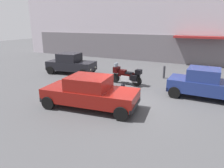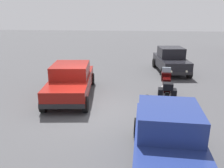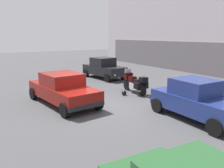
{
  "view_description": "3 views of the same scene",
  "coord_description": "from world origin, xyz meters",
  "px_view_note": "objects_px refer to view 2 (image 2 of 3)",
  "views": [
    {
      "loc": [
        3.49,
        -8.88,
        3.95
      ],
      "look_at": [
        -1.16,
        0.72,
        0.74
      ],
      "focal_mm": 32.6,
      "sensor_mm": 36.0,
      "label": 1
    },
    {
      "loc": [
        8.58,
        1.9,
        3.88
      ],
      "look_at": [
        -0.73,
        0.92,
        0.9
      ],
      "focal_mm": 36.63,
      "sensor_mm": 36.0,
      "label": 2
    },
    {
      "loc": [
        9.24,
        -4.91,
        3.37
      ],
      "look_at": [
        -0.57,
        1.24,
        0.92
      ],
      "focal_mm": 37.01,
      "sensor_mm": 36.0,
      "label": 3
    }
  ],
  "objects_px": {
    "motorcycle": "(166,87)",
    "car_sedan_far": "(71,80)",
    "car_hatchback_near": "(168,140)",
    "car_wagon_end": "(171,60)",
    "helmet": "(147,98)"
  },
  "relations": [
    {
      "from": "car_hatchback_near",
      "to": "car_sedan_far",
      "type": "bearing_deg",
      "value": -139.86
    },
    {
      "from": "helmet",
      "to": "car_sedan_far",
      "type": "height_order",
      "value": "car_sedan_far"
    },
    {
      "from": "car_sedan_far",
      "to": "car_wagon_end",
      "type": "bearing_deg",
      "value": -52.72
    },
    {
      "from": "car_sedan_far",
      "to": "car_wagon_end",
      "type": "height_order",
      "value": "car_wagon_end"
    },
    {
      "from": "car_hatchback_near",
      "to": "car_wagon_end",
      "type": "distance_m",
      "value": 10.06
    },
    {
      "from": "motorcycle",
      "to": "helmet",
      "type": "distance_m",
      "value": 0.98
    },
    {
      "from": "motorcycle",
      "to": "helmet",
      "type": "bearing_deg",
      "value": 102.09
    },
    {
      "from": "helmet",
      "to": "car_hatchback_near",
      "type": "distance_m",
      "value": 4.72
    },
    {
      "from": "helmet",
      "to": "car_wagon_end",
      "type": "bearing_deg",
      "value": 161.87
    },
    {
      "from": "motorcycle",
      "to": "car_hatchback_near",
      "type": "relative_size",
      "value": 0.58
    },
    {
      "from": "motorcycle",
      "to": "car_wagon_end",
      "type": "bearing_deg",
      "value": -5.8
    },
    {
      "from": "motorcycle",
      "to": "car_sedan_far",
      "type": "bearing_deg",
      "value": 92.73
    },
    {
      "from": "motorcycle",
      "to": "car_hatchback_near",
      "type": "xyz_separation_m",
      "value": [
        4.78,
        -0.55,
        0.19
      ]
    },
    {
      "from": "motorcycle",
      "to": "car_wagon_end",
      "type": "distance_m",
      "value": 5.25
    },
    {
      "from": "car_hatchback_near",
      "to": "car_wagon_end",
      "type": "xyz_separation_m",
      "value": [
        -9.96,
        1.44,
        0.0
      ]
    }
  ]
}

